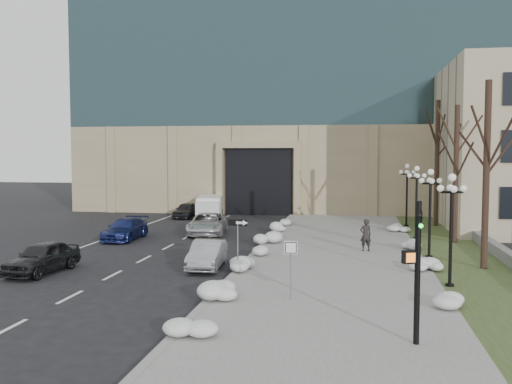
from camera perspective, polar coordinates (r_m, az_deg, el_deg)
ground at (r=19.59m, az=-3.50°, el=-12.71°), size 160.00×160.00×0.00m
sidewalk at (r=32.75m, az=8.17°, el=-5.83°), size 9.00×40.00×0.12m
curb at (r=33.16m, az=0.34°, el=-5.65°), size 0.30×40.00×0.14m
grass_strip at (r=33.24m, az=19.50°, el=-5.90°), size 4.00×40.00×0.10m
stone_wall at (r=35.52m, az=22.15°, el=-4.85°), size 0.50×30.00×0.70m
office_tower at (r=63.48m, az=3.90°, el=15.68°), size 40.00×24.70×36.00m
car_a at (r=28.52m, az=-20.60°, el=-6.15°), size 2.18×4.46×1.47m
car_b at (r=27.92m, az=-4.88°, el=-6.24°), size 1.70×4.17×1.34m
car_c at (r=37.75m, az=-12.95°, el=-3.65°), size 1.93×4.65×1.35m
car_d at (r=39.23m, az=-4.91°, el=-3.20°), size 3.10×5.50×1.45m
car_e at (r=49.32m, az=-6.97°, el=-1.81°), size 1.69×3.93×1.32m
pedestrian at (r=32.43m, az=10.91°, el=-4.24°), size 0.77×0.63×1.80m
box_truck at (r=48.97m, az=-4.68°, el=-1.57°), size 3.00×6.04×1.83m
one_way_sign at (r=26.19m, az=-1.52°, el=-3.73°), size 0.95×0.27×2.55m
keep_sign at (r=21.46m, az=3.50°, el=-6.54°), size 0.50×0.09×2.32m
traffic_signal at (r=17.05m, az=15.72°, el=-8.06°), size 0.73×0.95×4.25m
snow_clump_a at (r=17.72m, az=-6.56°, el=-13.53°), size 1.10×1.60×0.36m
snow_clump_b at (r=22.02m, az=-3.89°, el=-10.02°), size 1.10×1.60×0.36m
snow_clump_c at (r=26.80m, az=-0.80°, el=-7.47°), size 1.10×1.60×0.36m
snow_clump_d at (r=30.78m, az=0.08°, el=-5.97°), size 1.10×1.60×0.36m
snow_clump_e at (r=34.58m, az=1.11°, el=-4.87°), size 1.10×1.60×0.36m
snow_clump_f at (r=39.57m, az=2.53°, el=-3.74°), size 1.10×1.60×0.36m
snow_clump_g at (r=43.41m, az=2.76°, el=-3.06°), size 1.10×1.60×0.36m
snow_clump_h at (r=21.86m, az=18.13°, el=-10.31°), size 1.10×1.60×0.36m
snow_clump_i at (r=28.26m, az=16.57°, el=-7.04°), size 1.10×1.60×0.36m
snow_clump_j at (r=33.41m, az=14.92°, el=-5.32°), size 1.10×1.60×0.36m
snow_clump_k at (r=28.16m, az=17.24°, el=-7.09°), size 1.10×1.60×0.36m
snow_clump_l at (r=41.07m, az=14.09°, el=-3.58°), size 1.10×1.60×0.36m
lamppost_a at (r=24.73m, az=18.95°, el=-2.15°), size 1.18×1.18×4.76m
lamppost_b at (r=31.13m, az=17.02°, el=-0.89°), size 1.18×1.18×4.76m
lamppost_c at (r=37.57m, az=15.76°, el=-0.05°), size 1.18×1.18×4.76m
lamppost_d at (r=44.02m, az=14.86°, el=0.54°), size 1.18×1.18×4.76m
tree_near at (r=28.94m, az=22.10°, el=4.10°), size 3.20×3.20×9.00m
tree_mid at (r=36.79m, az=19.41°, el=3.58°), size 3.20×3.20×8.50m
tree_far at (r=44.70m, az=17.69°, el=4.48°), size 3.20×3.20×9.50m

